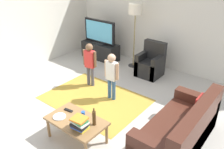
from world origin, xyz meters
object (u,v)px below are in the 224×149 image
at_px(floor_lamp, 135,12).
at_px(tv_remote, 68,110).
at_px(armchair, 151,64).
at_px(child_near_tv, 90,61).
at_px(couch, 182,132).
at_px(child_center, 112,73).
at_px(coffee_table, 76,122).
at_px(plate, 59,117).
at_px(tv, 99,32).
at_px(soda_can, 83,115).
at_px(tv_stand, 100,51).
at_px(book_stack, 80,123).
at_px(bottle, 94,118).

height_order(floor_lamp, tv_remote, floor_lamp).
relative_size(armchair, floor_lamp, 0.51).
relative_size(floor_lamp, child_near_tv, 1.65).
xyz_separation_m(couch, child_near_tv, (-2.61, 0.62, 0.36)).
distance_m(child_center, coffee_table, 1.48).
relative_size(floor_lamp, plate, 8.09).
distance_m(floor_lamp, coffee_table, 3.54).
relative_size(tv, soda_can, 9.17).
height_order(tv, tv_remote, tv).
bearing_deg(coffee_table, tv_stand, 124.71).
relative_size(armchair, plate, 4.09).
distance_m(tv_remote, plate, 0.22).
distance_m(couch, armchair, 2.68).
height_order(child_center, book_stack, child_center).
distance_m(book_stack, tv_remote, 0.58).
relative_size(tv, bottle, 3.49).
height_order(soda_can, plate, soda_can).
bearing_deg(couch, coffee_table, -146.46).
relative_size(couch, soda_can, 15.00).
bearing_deg(floor_lamp, bottle, -67.19).
distance_m(armchair, tv_remote, 2.90).
height_order(couch, book_stack, couch).
bearing_deg(child_center, plate, -86.85).
bearing_deg(tv_stand, coffee_table, -55.29).
xyz_separation_m(armchair, child_near_tv, (-0.86, -1.42, 0.35)).
height_order(tv, plate, tv).
relative_size(couch, floor_lamp, 1.01).
distance_m(floor_lamp, bottle, 3.49).
bearing_deg(tv_remote, tv, 113.75).
bearing_deg(soda_can, armchair, 96.86).
distance_m(child_center, plate, 1.55).
relative_size(tv_stand, tv, 1.09).
bearing_deg(floor_lamp, tv, -171.26).
bearing_deg(book_stack, armchair, 99.39).
bearing_deg(tv_stand, tv, -90.00).
bearing_deg(coffee_table, floor_lamp, 107.07).
bearing_deg(book_stack, tv_remote, 156.58).
xyz_separation_m(bottle, plate, (-0.60, -0.22, -0.13)).
height_order(tv_stand, couch, couch).
relative_size(bottle, tv_remote, 1.85).
relative_size(tv, couch, 0.61).
bearing_deg(bottle, tv, 129.73).
bearing_deg(book_stack, couch, 41.45).
bearing_deg(tv_remote, book_stack, -31.41).
relative_size(tv, child_near_tv, 1.02).
height_order(tv_stand, child_near_tv, child_near_tv).
bearing_deg(tv_stand, bottle, -50.47).
relative_size(child_near_tv, soda_can, 8.97).
bearing_deg(child_near_tv, tv_stand, 122.94).
relative_size(couch, tv_remote, 10.59).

